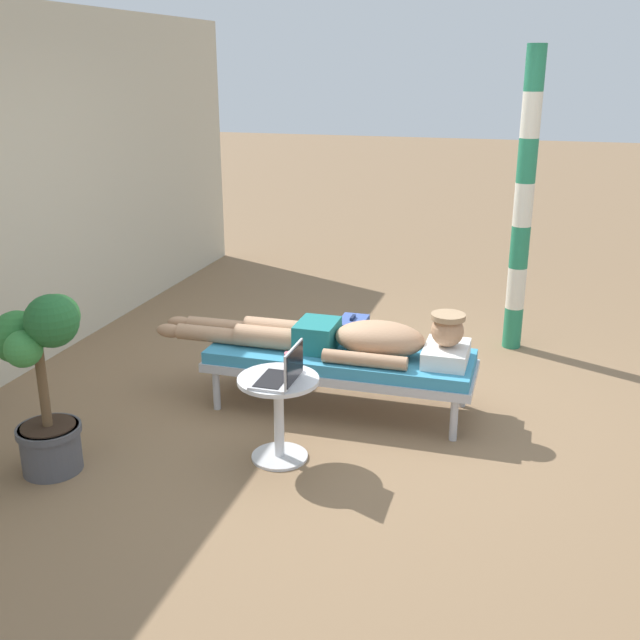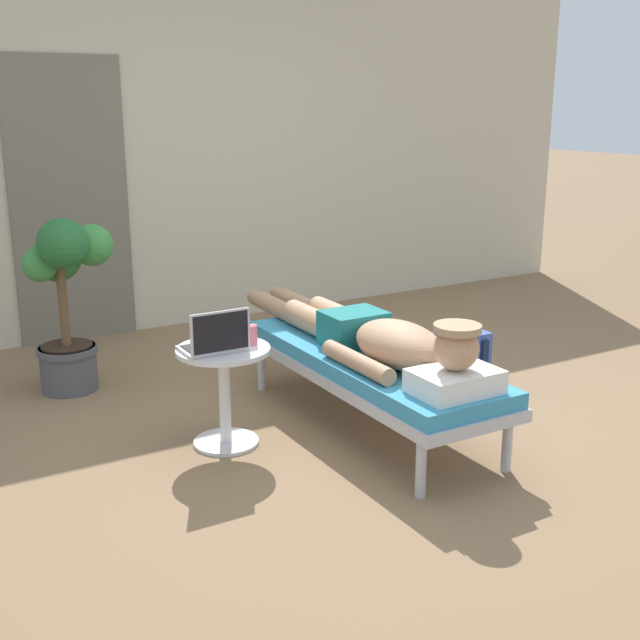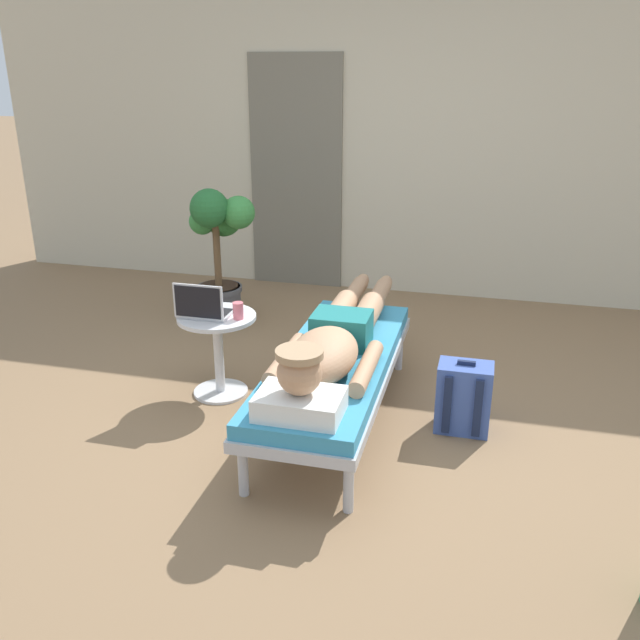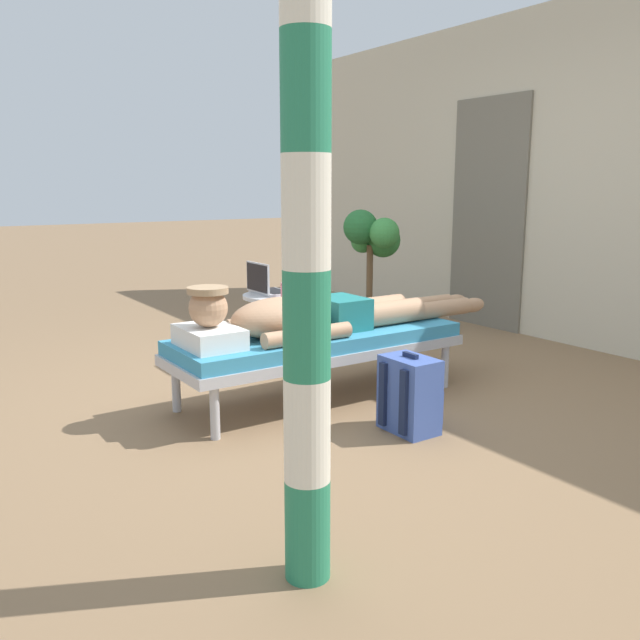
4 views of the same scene
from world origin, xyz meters
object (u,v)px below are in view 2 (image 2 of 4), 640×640
drink_glass (251,335)px  backpack (460,365)px  laptop (216,341)px  lounge_chair (370,366)px  side_table (224,379)px  potted_plant (66,290)px  person_reclining (374,336)px

drink_glass → backpack: size_ratio=0.24×
laptop → drink_glass: laptop is taller
lounge_chair → side_table: bearing=167.7°
drink_glass → potted_plant: size_ratio=0.09×
laptop → potted_plant: potted_plant is taller
drink_glass → potted_plant: (-0.63, 1.25, 0.05)m
side_table → backpack: size_ratio=1.23×
drink_glass → backpack: bearing=-2.2°
backpack → side_table: bearing=177.3°
laptop → potted_plant: (-0.42, 1.28, 0.05)m
lounge_chair → potted_plant: bearing=132.0°
side_table → potted_plant: potted_plant is taller
side_table → potted_plant: (-0.48, 1.23, 0.27)m
lounge_chair → laptop: bearing=172.0°
side_table → laptop: (-0.06, -0.05, 0.23)m
lounge_chair → drink_glass: bearing=166.6°
person_reclining → drink_glass: 0.66m
potted_plant → backpack: bearing=-33.3°
potted_plant → drink_glass: bearing=-63.2°
lounge_chair → person_reclining: person_reclining is taller
lounge_chair → side_table: side_table is taller
side_table → laptop: bearing=-139.5°
person_reclining → potted_plant: 1.92m
potted_plant → lounge_chair: bearing=-48.0°
laptop → potted_plant: bearing=108.2°
person_reclining → laptop: bearing=169.6°
lounge_chair → potted_plant: 1.91m
lounge_chair → drink_glass: 0.69m
lounge_chair → potted_plant: potted_plant is taller
backpack → lounge_chair: bearing=-172.3°
person_reclining → potted_plant: potted_plant is taller
drink_glass → potted_plant: 1.40m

